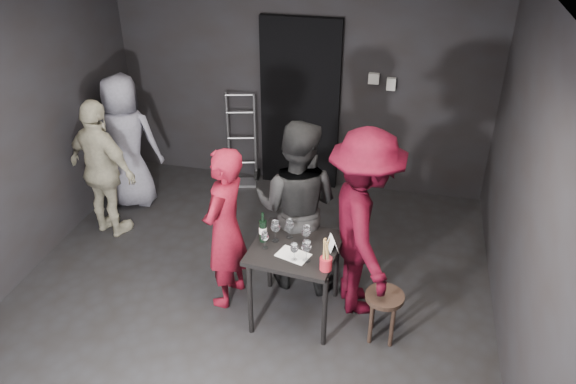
% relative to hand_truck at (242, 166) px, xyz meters
% --- Properties ---
extents(floor, '(4.50, 5.00, 0.02)m').
position_rel_hand_truck_xyz_m(floor, '(0.72, -2.31, -0.22)').
color(floor, black).
rests_on(floor, ground).
extents(ceiling, '(4.50, 5.00, 0.02)m').
position_rel_hand_truck_xyz_m(ceiling, '(0.72, -2.31, 2.48)').
color(ceiling, silver).
rests_on(ceiling, ground).
extents(wall_back, '(4.50, 0.04, 2.70)m').
position_rel_hand_truck_xyz_m(wall_back, '(0.72, 0.19, 1.13)').
color(wall_back, black).
rests_on(wall_back, ground).
extents(wall_right, '(0.04, 5.00, 2.70)m').
position_rel_hand_truck_xyz_m(wall_right, '(2.97, -2.31, 1.13)').
color(wall_right, black).
rests_on(wall_right, ground).
extents(doorway, '(0.95, 0.10, 2.10)m').
position_rel_hand_truck_xyz_m(doorway, '(0.72, 0.13, 0.83)').
color(doorway, black).
rests_on(doorway, ground).
extents(wallbox_upper, '(0.12, 0.06, 0.12)m').
position_rel_hand_truck_xyz_m(wallbox_upper, '(1.57, 0.14, 1.23)').
color(wallbox_upper, '#B7B7B2').
rests_on(wallbox_upper, wall_back).
extents(wallbox_lower, '(0.10, 0.06, 0.14)m').
position_rel_hand_truck_xyz_m(wallbox_lower, '(1.77, 0.14, 1.18)').
color(wallbox_lower, '#B7B7B2').
rests_on(wallbox_lower, wall_back).
extents(hand_truck, '(0.39, 0.34, 1.18)m').
position_rel_hand_truck_xyz_m(hand_truck, '(0.00, 0.00, 0.00)').
color(hand_truck, '#B2B2B7').
rests_on(hand_truck, floor).
extents(tasting_table, '(0.72, 0.72, 0.75)m').
position_rel_hand_truck_xyz_m(tasting_table, '(1.20, -2.27, 0.44)').
color(tasting_table, black).
rests_on(tasting_table, floor).
extents(stool, '(0.33, 0.33, 0.47)m').
position_rel_hand_truck_xyz_m(stool, '(1.99, -2.40, 0.15)').
color(stool, black).
rests_on(stool, floor).
extents(server_red, '(0.47, 0.64, 1.61)m').
position_rel_hand_truck_xyz_m(server_red, '(0.54, -2.19, 0.59)').
color(server_red, maroon).
rests_on(server_red, floor).
extents(woman_black, '(0.95, 0.56, 1.89)m').
position_rel_hand_truck_xyz_m(woman_black, '(1.10, -1.79, 0.73)').
color(woman_black, black).
rests_on(woman_black, floor).
extents(man_maroon, '(1.03, 1.46, 2.06)m').
position_rel_hand_truck_xyz_m(man_maroon, '(1.74, -2.01, 0.81)').
color(man_maroon, '#3C0411').
rests_on(man_maroon, floor).
extents(bystander_cream, '(1.03, 0.72, 1.59)m').
position_rel_hand_truck_xyz_m(bystander_cream, '(-1.07, -1.43, 0.58)').
color(bystander_cream, beige).
rests_on(bystander_cream, floor).
extents(bystander_grey, '(0.88, 0.56, 1.69)m').
position_rel_hand_truck_xyz_m(bystander_grey, '(-1.12, -0.79, 0.63)').
color(bystander_grey, gray).
rests_on(bystander_grey, floor).
extents(tasting_mat, '(0.31, 0.25, 0.00)m').
position_rel_hand_truck_xyz_m(tasting_mat, '(1.21, -2.40, 0.54)').
color(tasting_mat, white).
rests_on(tasting_mat, tasting_table).
extents(wine_glass_a, '(0.07, 0.07, 0.18)m').
position_rel_hand_truck_xyz_m(wine_glass_a, '(0.95, -2.36, 0.62)').
color(wine_glass_a, white).
rests_on(wine_glass_a, tasting_table).
extents(wine_glass_b, '(0.09, 0.09, 0.22)m').
position_rel_hand_truck_xyz_m(wine_glass_b, '(1.01, -2.23, 0.64)').
color(wine_glass_b, white).
rests_on(wine_glass_b, tasting_table).
extents(wine_glass_c, '(0.10, 0.10, 0.20)m').
position_rel_hand_truck_xyz_m(wine_glass_c, '(1.12, -2.16, 0.63)').
color(wine_glass_c, white).
rests_on(wine_glass_c, tasting_table).
extents(wine_glass_d, '(0.08, 0.08, 0.18)m').
position_rel_hand_truck_xyz_m(wine_glass_d, '(1.23, -2.47, 0.62)').
color(wine_glass_d, white).
rests_on(wine_glass_d, tasting_table).
extents(wine_glass_e, '(0.10, 0.10, 0.21)m').
position_rel_hand_truck_xyz_m(wine_glass_e, '(1.33, -2.45, 0.64)').
color(wine_glass_e, white).
rests_on(wine_glass_e, tasting_table).
extents(wine_glass_f, '(0.11, 0.11, 0.21)m').
position_rel_hand_truck_xyz_m(wine_glass_f, '(1.28, -2.24, 0.64)').
color(wine_glass_f, white).
rests_on(wine_glass_f, tasting_table).
extents(wine_bottle, '(0.07, 0.07, 0.28)m').
position_rel_hand_truck_xyz_m(wine_bottle, '(0.91, -2.26, 0.64)').
color(wine_bottle, black).
rests_on(wine_bottle, tasting_table).
extents(breadstick_cup, '(0.10, 0.10, 0.31)m').
position_rel_hand_truck_xyz_m(breadstick_cup, '(1.50, -2.53, 0.67)').
color(breadstick_cup, maroon).
rests_on(breadstick_cup, tasting_table).
extents(reserved_card, '(0.14, 0.17, 0.11)m').
position_rel_hand_truck_xyz_m(reserved_card, '(1.49, -2.24, 0.59)').
color(reserved_card, white).
rests_on(reserved_card, tasting_table).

